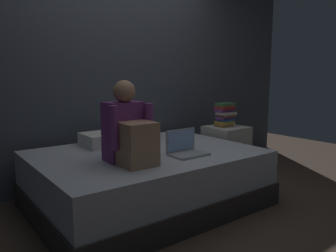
% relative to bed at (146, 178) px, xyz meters
% --- Properties ---
extents(ground_plane, '(8.00, 8.00, 0.00)m').
position_rel_bed_xyz_m(ground_plane, '(0.20, -0.30, -0.25)').
color(ground_plane, '#47382D').
extents(wall_back, '(5.60, 0.10, 2.70)m').
position_rel_bed_xyz_m(wall_back, '(0.20, 0.90, 1.10)').
color(wall_back, '#424751').
rests_on(wall_back, ground_plane).
extents(bed, '(2.00, 1.50, 0.51)m').
position_rel_bed_xyz_m(bed, '(0.00, 0.00, 0.00)').
color(bed, '#332D2B').
rests_on(bed, ground_plane).
extents(nightstand, '(0.44, 0.46, 0.59)m').
position_rel_bed_xyz_m(nightstand, '(1.30, 0.21, 0.04)').
color(nightstand, beige).
rests_on(nightstand, ground_plane).
extents(person_sitting, '(0.39, 0.44, 0.66)m').
position_rel_bed_xyz_m(person_sitting, '(-0.32, -0.25, 0.51)').
color(person_sitting, '#75337A').
rests_on(person_sitting, bed).
extents(laptop, '(0.32, 0.23, 0.22)m').
position_rel_bed_xyz_m(laptop, '(0.20, -0.32, 0.31)').
color(laptop, '#9EA0A5').
rests_on(laptop, bed).
extents(pillow, '(0.56, 0.36, 0.13)m').
position_rel_bed_xyz_m(pillow, '(-0.13, 0.45, 0.32)').
color(pillow, silver).
rests_on(pillow, bed).
extents(book_stack, '(0.23, 0.19, 0.28)m').
position_rel_bed_xyz_m(book_stack, '(1.28, 0.22, 0.49)').
color(book_stack, brown).
rests_on(book_stack, nightstand).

